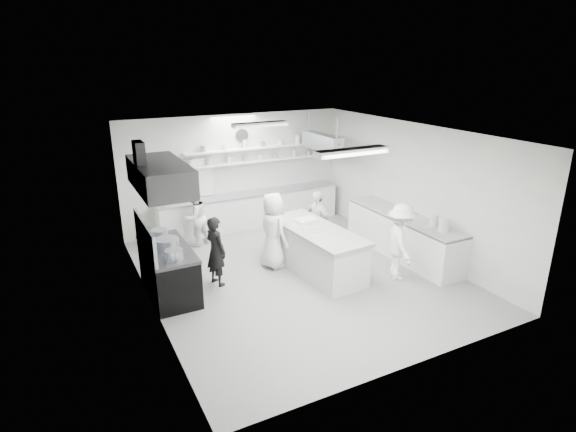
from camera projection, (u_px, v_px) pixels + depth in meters
name	position (u px, v px, depth m)	size (l,w,h in m)	color
floor	(297.00, 274.00, 9.84)	(6.00, 7.00, 0.02)	gray
ceiling	(298.00, 132.00, 8.86)	(6.00, 7.00, 0.02)	silver
wall_back	(235.00, 171.00, 12.30)	(6.00, 0.04, 3.00)	beige
wall_front	(417.00, 275.00, 6.40)	(6.00, 0.04, 3.00)	beige
wall_left	(146.00, 231.00, 8.05)	(0.04, 7.00, 3.00)	beige
wall_right	(412.00, 189.00, 10.65)	(0.04, 7.00, 3.00)	beige
stove	(169.00, 272.00, 8.90)	(0.80, 1.80, 0.90)	black
exhaust_hood	(160.00, 176.00, 8.29)	(0.85, 2.00, 0.50)	#38383B
back_counter	(251.00, 210.00, 12.51)	(5.00, 0.60, 0.92)	silver
shelf_lower	(261.00, 160.00, 12.41)	(4.20, 0.26, 0.04)	silver
shelf_upper	(261.00, 148.00, 12.29)	(4.20, 0.26, 0.04)	silver
pass_through_window	(188.00, 179.00, 11.73)	(1.30, 0.04, 1.00)	black
wall_clock	(242.00, 135.00, 12.04)	(0.32, 0.32, 0.05)	silver
right_counter	(403.00, 236.00, 10.66)	(0.74, 3.30, 0.94)	silver
pot_rack	(322.00, 142.00, 11.98)	(0.30, 1.60, 0.40)	#A9B0BB
light_fixture_front	(352.00, 152.00, 7.37)	(1.30, 0.25, 0.10)	silver
light_fixture_rear	(260.00, 124.00, 10.40)	(1.30, 0.25, 0.10)	silver
prep_island	(316.00, 251.00, 9.86)	(0.92, 2.48, 0.91)	silver
stove_pot	(167.00, 245.00, 8.63)	(0.43, 0.43, 0.26)	#A9B0BB
cook_stove	(216.00, 251.00, 9.19)	(0.52, 0.34, 1.44)	black
cook_back	(195.00, 217.00, 11.15)	(0.70, 0.54, 1.44)	white
cook_island_left	(273.00, 230.00, 9.96)	(0.82, 0.53, 1.67)	white
cook_island_right	(317.00, 221.00, 10.85)	(0.85, 0.35, 1.45)	white
cook_right	(401.00, 242.00, 9.42)	(1.04, 0.60, 1.61)	white
bowl_island_a	(316.00, 232.00, 9.58)	(0.23, 0.23, 0.06)	#A9B0BB
bowl_island_b	(305.00, 228.00, 9.76)	(0.21, 0.21, 0.07)	silver
bowl_right	(430.00, 228.00, 9.73)	(0.22, 0.22, 0.05)	silver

